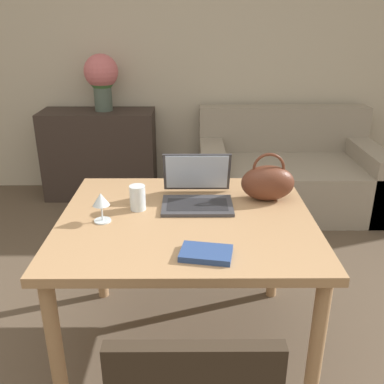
{
  "coord_description": "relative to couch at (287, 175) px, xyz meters",
  "views": [
    {
      "loc": [
        0.14,
        -1.06,
        1.57
      ],
      "look_at": [
        0.15,
        0.68,
        0.86
      ],
      "focal_mm": 40.0,
      "sensor_mm": 36.0,
      "label": 1
    }
  ],
  "objects": [
    {
      "name": "drinking_glass",
      "position": [
        -1.09,
        -1.7,
        0.51
      ],
      "size": [
        0.07,
        0.07,
        0.12
      ],
      "color": "silver",
      "rests_on": "dining_table"
    },
    {
      "name": "sideboard",
      "position": [
        -1.67,
        0.25,
        0.12
      ],
      "size": [
        1.0,
        0.4,
        0.8
      ],
      "color": "#332823",
      "rests_on": "ground_plane"
    },
    {
      "name": "dining_table",
      "position": [
        -0.87,
        -1.78,
        0.37
      ],
      "size": [
        1.14,
        0.98,
        0.74
      ],
      "color": "#A87F56",
      "rests_on": "ground_plane"
    },
    {
      "name": "flower_vase",
      "position": [
        -1.61,
        0.26,
        0.81
      ],
      "size": [
        0.29,
        0.29,
        0.48
      ],
      "color": "#47564C",
      "rests_on": "sideboard"
    },
    {
      "name": "wine_glass",
      "position": [
        -1.24,
        -1.83,
        0.55
      ],
      "size": [
        0.08,
        0.08,
        0.13
      ],
      "color": "silver",
      "rests_on": "dining_table"
    },
    {
      "name": "handbag",
      "position": [
        -0.47,
        -1.59,
        0.55
      ],
      "size": [
        0.26,
        0.15,
        0.24
      ],
      "color": "#592D1E",
      "rests_on": "dining_table"
    },
    {
      "name": "wall_back",
      "position": [
        -1.0,
        0.5,
        1.07
      ],
      "size": [
        10.0,
        0.06,
        2.7
      ],
      "color": "#BCB29E",
      "rests_on": "ground_plane"
    },
    {
      "name": "laptop",
      "position": [
        -0.82,
        -1.6,
        0.52
      ],
      "size": [
        0.33,
        0.31,
        0.22
      ],
      "color": "#38383D",
      "rests_on": "dining_table"
    },
    {
      "name": "couch",
      "position": [
        0.0,
        0.0,
        0.0
      ],
      "size": [
        1.53,
        0.94,
        0.82
      ],
      "color": "gray",
      "rests_on": "ground_plane"
    },
    {
      "name": "book",
      "position": [
        -0.79,
        -2.12,
        0.47
      ],
      "size": [
        0.21,
        0.16,
        0.02
      ],
      "rotation": [
        0.0,
        0.0,
        -0.18
      ],
      "color": "navy",
      "rests_on": "dining_table"
    }
  ]
}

